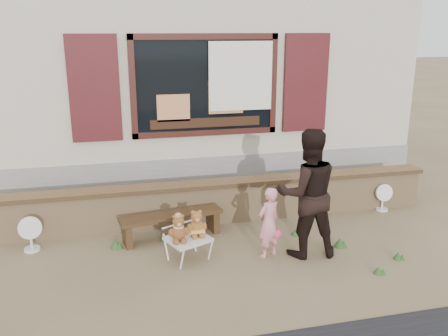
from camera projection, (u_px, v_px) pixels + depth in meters
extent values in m
plane|color=brown|center=(234.00, 247.00, 6.70)|extent=(80.00, 80.00, 0.00)
cube|color=gray|center=(182.00, 56.00, 10.21)|extent=(8.00, 5.00, 3.20)
cube|color=gray|center=(184.00, 146.00, 10.78)|extent=(8.04, 5.04, 0.80)
cube|color=black|center=(205.00, 86.00, 7.95)|extent=(2.30, 0.04, 1.50)
cube|color=#36140F|center=(205.00, 36.00, 7.71)|extent=(2.50, 0.08, 0.10)
cube|color=#36140F|center=(206.00, 133.00, 8.16)|extent=(2.50, 0.08, 0.10)
cube|color=#36140F|center=(133.00, 88.00, 7.67)|extent=(0.10, 0.08, 1.70)
cube|color=#36140F|center=(273.00, 84.00, 8.20)|extent=(0.10, 0.08, 1.70)
cube|color=#3B1011|center=(94.00, 89.00, 7.52)|extent=(0.80, 0.07, 1.70)
cube|color=#3B1011|center=(306.00, 83.00, 8.33)|extent=(0.80, 0.07, 1.70)
cube|color=white|center=(241.00, 76.00, 7.98)|extent=(1.10, 0.02, 1.15)
cube|color=black|center=(206.00, 122.00, 8.10)|extent=(1.90, 0.06, 0.16)
cube|color=tan|center=(173.00, 108.00, 7.90)|extent=(0.55, 0.06, 0.45)
cube|color=#E08447|center=(226.00, 97.00, 8.06)|extent=(0.60, 0.06, 0.55)
cube|color=tan|center=(218.00, 203.00, 7.54)|extent=(7.00, 0.30, 0.60)
cube|color=brown|center=(218.00, 184.00, 7.45)|extent=(7.10, 0.36, 0.07)
cube|color=#352412|center=(171.00, 215.00, 6.90)|extent=(1.54, 0.59, 0.06)
cube|color=#352412|center=(127.00, 236.00, 6.70)|extent=(0.14, 0.29, 0.32)
cube|color=#352412|center=(213.00, 221.00, 7.21)|extent=(0.14, 0.29, 0.32)
cube|color=beige|center=(188.00, 239.00, 6.26)|extent=(0.66, 0.63, 0.04)
cylinder|color=silver|center=(182.00, 260.00, 6.03)|extent=(0.03, 0.03, 0.28)
cylinder|color=silver|center=(210.00, 251.00, 6.28)|extent=(0.03, 0.03, 0.28)
cylinder|color=silver|center=(166.00, 249.00, 6.33)|extent=(0.03, 0.03, 0.28)
cylinder|color=silver|center=(194.00, 241.00, 6.59)|extent=(0.03, 0.03, 0.28)
imported|color=pink|center=(269.00, 222.00, 6.31)|extent=(0.42, 0.37, 0.98)
imported|color=black|center=(307.00, 193.00, 6.27)|extent=(0.91, 0.74, 1.75)
cylinder|color=silver|center=(32.00, 249.00, 6.60)|extent=(0.22, 0.22, 0.04)
cylinder|color=silver|center=(31.00, 240.00, 6.56)|extent=(0.04, 0.04, 0.27)
cylinder|color=silver|center=(30.00, 227.00, 6.51)|extent=(0.33, 0.18, 0.32)
cylinder|color=white|center=(382.00, 209.00, 8.06)|extent=(0.20, 0.20, 0.04)
cylinder|color=white|center=(382.00, 202.00, 8.03)|extent=(0.03, 0.03, 0.25)
cylinder|color=white|center=(383.00, 192.00, 7.98)|extent=(0.30, 0.11, 0.29)
cone|color=#2C5020|center=(296.00, 232.00, 7.09)|extent=(0.16, 0.16, 0.09)
cone|color=#2C5020|center=(116.00, 244.00, 6.66)|extent=(0.17, 0.17, 0.12)
cone|color=#2C5020|center=(398.00, 256.00, 6.34)|extent=(0.12, 0.12, 0.11)
cone|color=#2C5020|center=(378.00, 270.00, 5.97)|extent=(0.13, 0.13, 0.10)
cone|color=#2C5020|center=(340.00, 242.00, 6.70)|extent=(0.17, 0.17, 0.13)
cone|color=#2C5020|center=(165.00, 236.00, 6.86)|extent=(0.11, 0.11, 0.16)
cone|color=#2C5020|center=(187.00, 237.00, 6.89)|extent=(0.17, 0.17, 0.12)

